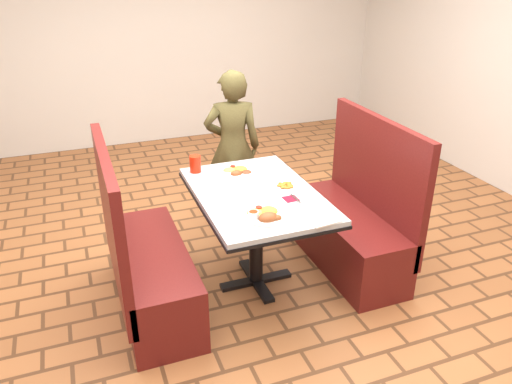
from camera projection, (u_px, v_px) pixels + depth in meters
room at (256, 14)px, 2.94m from camera, size 7.00×7.04×2.82m
dining_table at (256, 204)px, 3.48m from camera, size 0.81×1.21×0.75m
booth_bench_left at (145, 266)px, 3.36m from camera, size 0.47×1.20×1.17m
booth_bench_right at (352, 225)px, 3.87m from camera, size 0.47×1.20×1.17m
diner_person at (233, 147)px, 4.44m from camera, size 0.57×0.44×1.37m
near_dinner_plate at (266, 213)px, 3.09m from camera, size 0.28×0.28×0.09m
far_dinner_plate at (238, 170)px, 3.73m from camera, size 0.26×0.26×0.07m
plantain_plate at (286, 186)px, 3.49m from camera, size 0.19×0.19×0.03m
maroon_napkin at (291, 199)px, 3.34m from camera, size 0.10×0.10×0.00m
spoon_utensil at (296, 199)px, 3.33m from camera, size 0.02×0.14×0.00m
red_tumbler at (195, 164)px, 3.74m from camera, size 0.08×0.08×0.13m
paper_napkin at (323, 220)px, 3.06m from camera, size 0.20×0.16×0.01m
knife_utensil at (266, 216)px, 3.10m from camera, size 0.09×0.14×0.00m
fork_utensil at (257, 215)px, 3.11m from camera, size 0.01×0.16×0.00m
lettuce_shreds at (258, 188)px, 3.50m from camera, size 0.28×0.32×0.00m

